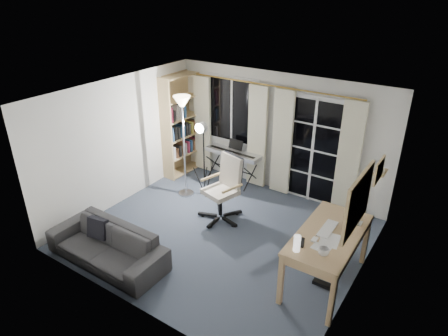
# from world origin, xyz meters

# --- Properties ---
(floor) EXTENTS (4.50, 4.00, 0.02)m
(floor) POSITION_xyz_m (0.00, 0.00, -0.01)
(floor) COLOR #333C4A
(floor) RESTS_ON ground
(window) EXTENTS (1.20, 0.08, 1.40)m
(window) POSITION_xyz_m (-1.05, 1.97, 1.50)
(window) COLOR white
(window) RESTS_ON floor
(french_door) EXTENTS (1.32, 0.09, 2.11)m
(french_door) POSITION_xyz_m (0.75, 1.97, 1.03)
(french_door) COLOR white
(french_door) RESTS_ON floor
(curtains) EXTENTS (3.60, 0.07, 2.13)m
(curtains) POSITION_xyz_m (-0.14, 1.88, 1.09)
(curtains) COLOR gold
(curtains) RESTS_ON floor
(bookshelf) EXTENTS (0.40, 1.03, 2.19)m
(bookshelf) POSITION_xyz_m (-2.13, 1.56, 1.04)
(bookshelf) COLOR #A48856
(bookshelf) RESTS_ON floor
(torchiere_lamp) EXTENTS (0.41, 0.41, 2.02)m
(torchiere_lamp) POSITION_xyz_m (-1.38, 0.77, 1.63)
(torchiere_lamp) COLOR #B2B2B7
(torchiere_lamp) RESTS_ON floor
(keyboard_piano) EXTENTS (1.24, 0.63, 0.89)m
(keyboard_piano) POSITION_xyz_m (-0.85, 1.70, 0.67)
(keyboard_piano) COLOR black
(keyboard_piano) RESTS_ON floor
(studio_light) EXTENTS (0.28, 0.31, 1.57)m
(studio_light) POSITION_xyz_m (-1.07, 0.95, 1.26)
(studio_light) COLOR black
(studio_light) RESTS_ON floor
(office_chair) EXTENTS (0.82, 0.81, 1.18)m
(office_chair) POSITION_xyz_m (-0.25, 0.53, 0.69)
(office_chair) COLOR black
(office_chair) RESTS_ON floor
(desk) EXTENTS (0.79, 1.57, 0.84)m
(desk) POSITION_xyz_m (1.88, -0.14, 0.73)
(desk) COLOR tan
(desk) RESTS_ON floor
(monitor) EXTENTS (0.20, 0.60, 0.52)m
(monitor) POSITION_xyz_m (2.08, 0.31, 1.15)
(monitor) COLOR silver
(monitor) RESTS_ON desk
(desk_clutter) EXTENTS (0.49, 0.95, 1.06)m
(desk_clutter) POSITION_xyz_m (1.81, -0.38, 0.65)
(desk_clutter) COLOR white
(desk_clutter) RESTS_ON desk
(mug) EXTENTS (0.14, 0.11, 0.14)m
(mug) POSITION_xyz_m (1.98, -0.64, 0.90)
(mug) COLOR silver
(mug) RESTS_ON desk
(wall_mirror) EXTENTS (0.04, 0.94, 0.74)m
(wall_mirror) POSITION_xyz_m (2.22, -0.35, 1.55)
(wall_mirror) COLOR #A48856
(wall_mirror) RESTS_ON floor
(framed_print) EXTENTS (0.03, 0.42, 0.32)m
(framed_print) POSITION_xyz_m (2.23, 0.55, 1.60)
(framed_print) COLOR #A48856
(framed_print) RESTS_ON floor
(wall_shelf) EXTENTS (0.16, 0.30, 0.18)m
(wall_shelf) POSITION_xyz_m (2.16, 1.05, 1.41)
(wall_shelf) COLOR #A48856
(wall_shelf) RESTS_ON floor
(sofa) EXTENTS (1.94, 0.57, 0.76)m
(sofa) POSITION_xyz_m (-1.05, -1.55, 0.38)
(sofa) COLOR #2A292C
(sofa) RESTS_ON floor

